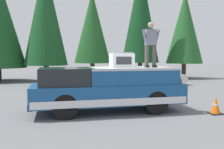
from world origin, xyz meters
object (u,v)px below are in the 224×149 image
at_px(person_on_truck_bed, 151,43).
at_px(compressor_unit, 122,60).
at_px(pickup_truck, 107,88).
at_px(parked_car_maroon, 77,78).
at_px(parked_car_silver, 157,77).
at_px(traffic_cone, 216,106).

bearing_deg(person_on_truck_bed, compressor_unit, 74.11).
xyz_separation_m(pickup_truck, compressor_unit, (0.06, -0.56, 1.05)).
relative_size(person_on_truck_bed, parked_car_maroon, 0.41).
bearing_deg(compressor_unit, person_on_truck_bed, -105.89).
xyz_separation_m(parked_car_silver, parked_car_maroon, (0.14, 5.70, 0.00)).
bearing_deg(pickup_truck, compressor_unit, -84.00).
xyz_separation_m(compressor_unit, traffic_cone, (-1.35, -3.13, -1.64)).
bearing_deg(traffic_cone, compressor_unit, 66.67).
distance_m(parked_car_silver, parked_car_maroon, 5.70).
distance_m(compressor_unit, parked_car_silver, 9.04).
bearing_deg(pickup_truck, parked_car_silver, -34.54).
height_order(compressor_unit, traffic_cone, compressor_unit).
distance_m(parked_car_maroon, traffic_cone, 9.99).
height_order(pickup_truck, parked_car_maroon, pickup_truck).
height_order(compressor_unit, parked_car_silver, compressor_unit).
height_order(parked_car_silver, parked_car_maroon, same).
relative_size(compressor_unit, parked_car_maroon, 0.20).
distance_m(parked_car_silver, traffic_cone, 9.10).
distance_m(person_on_truck_bed, parked_car_maroon, 8.53).
bearing_deg(pickup_truck, parked_car_maroon, 3.11).
xyz_separation_m(person_on_truck_bed, parked_car_maroon, (8.04, 2.03, -1.97)).
bearing_deg(parked_car_silver, person_on_truck_bed, 155.10).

